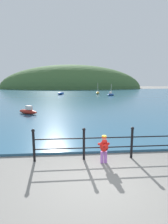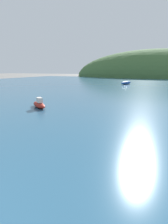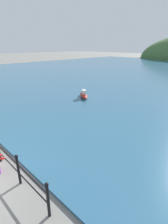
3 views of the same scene
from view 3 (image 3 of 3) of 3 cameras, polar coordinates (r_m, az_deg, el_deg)
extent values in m
cylinder|color=black|center=(6.77, -20.57, -17.52)|extent=(0.09, 0.09, 1.10)
sphere|color=black|center=(6.43, -21.26, -13.31)|extent=(0.12, 0.12, 0.12)
cylinder|color=black|center=(5.55, -11.61, -26.67)|extent=(0.09, 0.09, 1.10)
sphere|color=black|center=(5.13, -12.13, -22.16)|extent=(0.12, 0.12, 0.12)
cylinder|color=black|center=(7.32, -23.95, -12.29)|extent=(5.38, 0.04, 0.04)
cylinder|color=black|center=(7.52, -23.52, -14.66)|extent=(5.38, 0.04, 0.04)
cylinder|color=red|center=(7.41, -25.65, -13.56)|extent=(0.09, 0.31, 0.19)
ellipsoid|color=maroon|center=(16.08, -0.11, 5.45)|extent=(1.98, 1.61, 0.38)
cube|color=silver|center=(15.84, -0.01, 6.57)|extent=(0.64, 0.57, 0.34)
camera|label=1|loc=(8.64, -71.48, -5.67)|focal=28.00mm
camera|label=2|loc=(3.96, -20.22, -9.54)|focal=28.00mm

